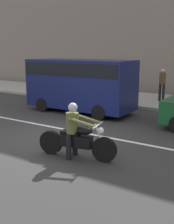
{
  "coord_description": "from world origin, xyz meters",
  "views": [
    {
      "loc": [
        6.01,
        -7.15,
        2.91
      ],
      "look_at": [
        1.35,
        -0.03,
        1.02
      ],
      "focal_mm": 45.93,
      "sensor_mm": 36.0,
      "label": 1
    }
  ],
  "objects": [
    {
      "name": "ground_plane",
      "position": [
        0.0,
        0.0,
        0.0
      ],
      "size": [
        80.0,
        80.0,
        0.0
      ],
      "primitive_type": "plane",
      "color": "#2D2D2D"
    },
    {
      "name": "sidewalk_slab",
      "position": [
        0.0,
        8.0,
        0.07
      ],
      "size": [
        40.0,
        4.4,
        0.14
      ],
      "primitive_type": "cube",
      "color": "#99968E",
      "rests_on": "ground_plane"
    },
    {
      "name": "building_facade",
      "position": [
        0.0,
        11.4,
        5.84
      ],
      "size": [
        40.0,
        1.4,
        11.69
      ],
      "primitive_type": "cube",
      "color": "slate",
      "rests_on": "ground_plane"
    },
    {
      "name": "lane_marking_stripe",
      "position": [
        -0.12,
        0.9,
        0.0
      ],
      "size": [
        18.0,
        0.14,
        0.01
      ],
      "primitive_type": "cube",
      "color": "silver",
      "rests_on": "ground_plane"
    },
    {
      "name": "motorcycle_with_rider_olive",
      "position": [
        1.73,
        -1.14,
        0.62
      ],
      "size": [
        2.24,
        0.77,
        1.52
      ],
      "color": "black",
      "rests_on": "ground_plane"
    },
    {
      "name": "parked_van_navy",
      "position": [
        -1.46,
        3.68,
        1.4
      ],
      "size": [
        5.01,
        1.96,
        2.42
      ],
      "color": "#11194C",
      "rests_on": "ground_plane"
    },
    {
      "name": "pedestrian_bystander",
      "position": [
        1.03,
        7.79,
        1.15
      ],
      "size": [
        0.34,
        0.34,
        1.73
      ],
      "color": "black",
      "rests_on": "sidewalk_slab"
    }
  ]
}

